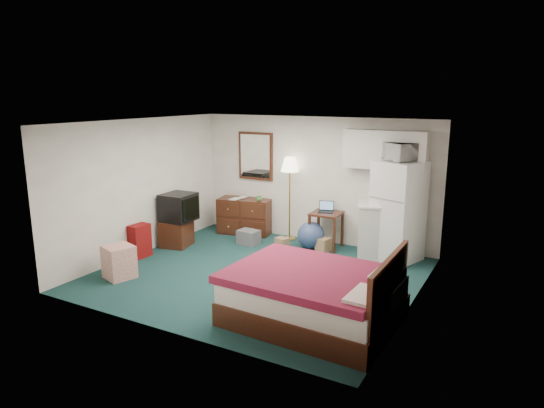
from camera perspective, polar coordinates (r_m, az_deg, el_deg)
The scene contains 25 objects.
floor at distance 8.13m, azimuth -1.64°, elevation -8.30°, with size 5.00×4.50×0.01m, color #19393E.
ceiling at distance 7.59m, azimuth -1.76°, elevation 9.57°, with size 5.00×4.50×0.01m, color beige.
walls at distance 7.77m, azimuth -1.70°, elevation 0.33°, with size 5.01×4.51×2.50m.
mirror at distance 10.26m, azimuth -1.93°, elevation 5.67°, with size 0.80×0.06×1.00m, color white, non-canonical shape.
upper_cabinets at distance 8.99m, azimuth 13.20°, elevation 6.24°, with size 1.50×0.35×0.70m, color silver, non-canonical shape.
headboard at distance 6.10m, azimuth 13.51°, elevation -10.53°, with size 0.06×1.56×1.00m, color #39140A, non-canonical shape.
dresser at distance 10.37m, azimuth -3.22°, elevation -1.42°, with size 1.11×0.50×0.76m, color #39140A, non-canonical shape.
floor_lamp at distance 9.83m, azimuth 2.08°, elevation 0.61°, with size 0.37×0.37×1.70m, color gold, non-canonical shape.
desk at distance 9.44m, azimuth 6.37°, elevation -3.08°, with size 0.56×0.56×0.71m, color #39140A, non-canonical shape.
exercise_ball at distance 9.40m, azimuth 4.60°, elevation -3.68°, with size 0.53×0.53×0.53m, color #334676.
kitchen_counter at distance 9.09m, azimuth 12.89°, elevation -3.12°, with size 0.88×0.67×0.96m, color silver, non-canonical shape.
fridge at distance 8.90m, azimuth 14.59°, elevation -0.81°, with size 0.74×0.74×1.79m, color silver, non-canonical shape.
bed at distance 6.48m, azimuth 4.89°, elevation -10.85°, with size 2.09×1.63×0.67m, color maroon, non-canonical shape.
tv_stand at distance 9.72m, azimuth -11.18°, elevation -3.39°, with size 0.51×0.56×0.51m, color #39140A, non-canonical shape.
suitcase at distance 9.20m, azimuth -15.29°, elevation -4.20°, with size 0.24×0.38×0.61m, color #63100E, non-canonical shape.
retail_box at distance 8.30m, azimuth -17.54°, elevation -6.51°, with size 0.43×0.43×0.54m, color silver, non-canonical shape.
file_bin at distance 9.68m, azimuth -2.77°, elevation -3.92°, with size 0.41×0.31×0.28m, color #5E5D64, non-canonical shape.
cardboard_box_a at distance 9.46m, azimuth 1.20°, elevation -4.57°, with size 0.24×0.20×0.20m, color brown, non-canonical shape.
cardboard_box_b at distance 9.29m, azimuth 6.08°, elevation -4.78°, with size 0.22×0.26×0.26m, color brown, non-canonical shape.
laptop at distance 9.36m, azimuth 6.36°, elevation -0.37°, with size 0.29×0.23×0.20m, color black, non-canonical shape.
crt_tv at distance 9.60m, azimuth -10.94°, elevation -0.36°, with size 0.58×0.62×0.53m, color black, non-canonical shape.
microwave at distance 8.75m, azimuth 14.66°, elevation 6.22°, with size 0.57×0.32×0.39m, color silver.
book_a at distance 10.26m, azimuth -4.74°, elevation 1.28°, with size 0.18×0.02×0.25m, color brown.
book_b at distance 10.40m, azimuth -3.82°, elevation 1.34°, with size 0.15×0.02×0.21m, color brown.
mug at distance 10.03m, azimuth -1.53°, elevation 0.71°, with size 0.13×0.10×0.13m, color #48893F.
Camera 1 is at (3.85, -6.53, 2.94)m, focal length 32.00 mm.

